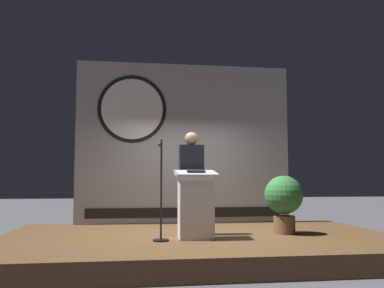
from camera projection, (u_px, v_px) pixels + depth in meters
ground_plane at (199, 253)px, 6.68m from camera, size 40.00×40.00×0.00m
stage_platform at (199, 244)px, 6.70m from camera, size 6.40×4.00×0.30m
banner_display at (183, 142)px, 8.67m from camera, size 4.53×0.12×3.37m
podium at (196, 204)px, 6.30m from camera, size 0.64×0.50×1.07m
speaker_person at (191, 182)px, 6.80m from camera, size 0.40×0.26×1.70m
microphone_stand at (161, 205)px, 6.11m from camera, size 0.24×0.46×1.51m
potted_plant at (284, 199)px, 6.89m from camera, size 0.64×0.64×0.97m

